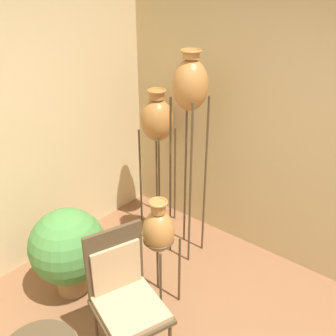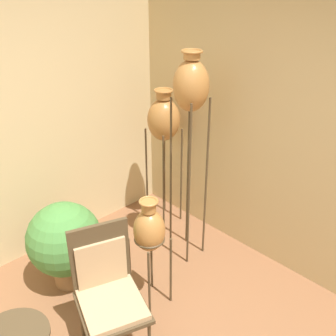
{
  "view_description": "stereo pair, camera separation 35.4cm",
  "coord_description": "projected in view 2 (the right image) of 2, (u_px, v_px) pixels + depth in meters",
  "views": [
    {
      "loc": [
        -1.0,
        -0.87,
        2.58
      ],
      "look_at": [
        1.44,
        1.14,
        0.97
      ],
      "focal_mm": 42.0,
      "sensor_mm": 36.0,
      "label": 1
    },
    {
      "loc": [
        -0.76,
        -1.13,
        2.58
      ],
      "look_at": [
        1.44,
        1.14,
        0.97
      ],
      "focal_mm": 42.0,
      "sensor_mm": 36.0,
      "label": 2
    }
  ],
  "objects": [
    {
      "name": "vase_stand_tall",
      "position": [
        191.0,
        91.0,
        3.26
      ],
      "size": [
        0.3,
        0.3,
        2.0
      ],
      "color": "#473823",
      "rests_on": "ground_plane"
    },
    {
      "name": "vase_stand_medium",
      "position": [
        164.0,
        121.0,
        3.98
      ],
      "size": [
        0.33,
        0.33,
        1.52
      ],
      "color": "#473823",
      "rests_on": "ground_plane"
    },
    {
      "name": "potted_plant",
      "position": [
        65.0,
        241.0,
        3.41
      ],
      "size": [
        0.65,
        0.65,
        0.81
      ],
      "color": "olive",
      "rests_on": "ground_plane"
    },
    {
      "name": "chair",
      "position": [
        108.0,
        288.0,
        2.77
      ],
      "size": [
        0.59,
        0.61,
        1.01
      ],
      "rotation": [
        0.0,
        0.0,
        -0.34
      ],
      "color": "#473823",
      "rests_on": "ground_plane"
    },
    {
      "name": "wall_right",
      "position": [
        333.0,
        143.0,
        3.08
      ],
      "size": [
        0.06,
        8.23,
        2.7
      ],
      "color": "#D1B784",
      "rests_on": "ground_plane"
    },
    {
      "name": "vase_stand_short",
      "position": [
        149.0,
        231.0,
        3.08
      ],
      "size": [
        0.26,
        0.26,
        1.02
      ],
      "color": "#473823",
      "rests_on": "ground_plane"
    }
  ]
}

